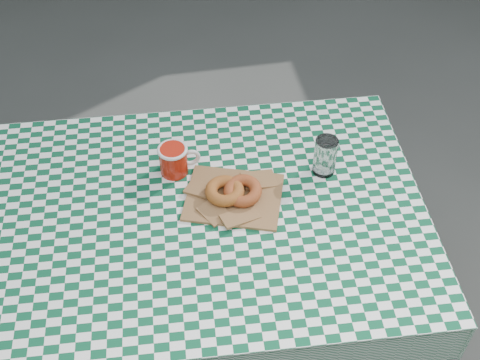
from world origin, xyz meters
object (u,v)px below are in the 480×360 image
at_px(paper_bag, 234,197).
at_px(table, 197,289).
at_px(coffee_mug, 173,160).
at_px(drinking_glass, 325,156).

bearing_deg(paper_bag, table, -166.21).
distance_m(coffee_mug, drinking_glass, 0.45).
bearing_deg(coffee_mug, drinking_glass, -12.15).
height_order(table, coffee_mug, coffee_mug).
distance_m(table, paper_bag, 0.41).
xyz_separation_m(table, drinking_glass, (0.42, 0.09, 0.44)).
height_order(table, drinking_glass, drinking_glass).
xyz_separation_m(paper_bag, coffee_mug, (-0.16, 0.14, 0.04)).
bearing_deg(drinking_glass, paper_bag, -167.79).
height_order(coffee_mug, drinking_glass, drinking_glass).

